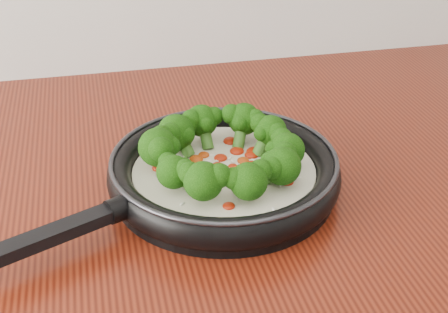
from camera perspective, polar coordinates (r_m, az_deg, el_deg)
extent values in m
cylinder|color=black|center=(0.81, 0.00, -2.72)|extent=(0.38, 0.38, 0.01)
torus|color=black|center=(0.80, 0.00, -1.38)|extent=(0.40, 0.40, 0.03)
torus|color=#2D2D33|center=(0.79, 0.00, -0.12)|extent=(0.39, 0.39, 0.01)
cube|color=black|center=(0.71, -15.29, -6.86)|extent=(0.17, 0.09, 0.01)
cylinder|color=black|center=(0.73, -9.66, -4.78)|extent=(0.04, 0.04, 0.03)
cylinder|color=#EEE8CE|center=(0.80, 0.00, -1.78)|extent=(0.31, 0.31, 0.02)
ellipsoid|color=#AB1E08|center=(0.80, -0.60, -0.88)|extent=(0.02, 0.02, 0.01)
ellipsoid|color=#AB1E08|center=(0.80, -5.97, -1.04)|extent=(0.03, 0.03, 0.01)
ellipsoid|color=#B53C0B|center=(0.79, 1.26, -1.21)|extent=(0.02, 0.02, 0.01)
ellipsoid|color=#AB1E08|center=(0.86, 0.58, 1.43)|extent=(0.03, 0.03, 0.01)
ellipsoid|color=#AB1E08|center=(0.84, 1.19, 0.49)|extent=(0.03, 0.03, 0.01)
ellipsoid|color=#B53C0B|center=(0.83, -1.88, 0.14)|extent=(0.02, 0.02, 0.01)
ellipsoid|color=#AB1E08|center=(0.76, 1.61, -2.91)|extent=(0.02, 0.02, 0.01)
ellipsoid|color=#AB1E08|center=(0.82, -0.32, -0.14)|extent=(0.02, 0.02, 0.01)
ellipsoid|color=#B53C0B|center=(0.76, -2.83, -2.76)|extent=(0.01, 0.01, 0.01)
ellipsoid|color=#AB1E08|center=(0.81, 2.61, -0.71)|extent=(0.02, 0.02, 0.01)
ellipsoid|color=#AB1E08|center=(0.80, 0.82, -0.96)|extent=(0.02, 0.02, 0.01)
ellipsoid|color=#B53C0B|center=(0.78, 0.10, -2.03)|extent=(0.02, 0.02, 0.01)
ellipsoid|color=#AB1E08|center=(0.77, 5.80, -2.32)|extent=(0.03, 0.03, 0.01)
ellipsoid|color=#AB1E08|center=(0.83, 2.55, 0.13)|extent=(0.02, 0.02, 0.01)
ellipsoid|color=#B53C0B|center=(0.81, 1.78, -0.39)|extent=(0.02, 0.02, 0.01)
ellipsoid|color=#AB1E08|center=(0.81, 6.05, -0.68)|extent=(0.02, 0.02, 0.01)
ellipsoid|color=#AB1E08|center=(0.73, 0.44, -4.60)|extent=(0.02, 0.02, 0.01)
ellipsoid|color=#B53C0B|center=(0.82, -2.58, -0.26)|extent=(0.02, 0.02, 0.01)
ellipsoid|color=#AB1E08|center=(0.84, 2.81, 0.43)|extent=(0.03, 0.03, 0.01)
ellipsoid|color=white|center=(0.73, -3.89, -4.41)|extent=(0.01, 0.01, 0.00)
ellipsoid|color=white|center=(0.77, -0.09, -2.36)|extent=(0.01, 0.01, 0.00)
ellipsoid|color=white|center=(0.81, 3.97, -0.57)|extent=(0.01, 0.01, 0.00)
ellipsoid|color=white|center=(0.80, -6.28, -1.05)|extent=(0.01, 0.01, 0.00)
ellipsoid|color=white|center=(0.77, 5.23, -2.66)|extent=(0.01, 0.01, 0.00)
ellipsoid|color=white|center=(0.82, 2.65, -0.32)|extent=(0.01, 0.01, 0.00)
ellipsoid|color=white|center=(0.82, 0.53, -0.17)|extent=(0.01, 0.01, 0.00)
ellipsoid|color=white|center=(0.75, 2.30, -3.12)|extent=(0.01, 0.01, 0.00)
ellipsoid|color=white|center=(0.80, -0.20, -0.94)|extent=(0.01, 0.00, 0.00)
ellipsoid|color=white|center=(0.84, 3.64, 0.37)|extent=(0.01, 0.01, 0.00)
ellipsoid|color=white|center=(0.75, -1.50, -3.33)|extent=(0.01, 0.01, 0.00)
ellipsoid|color=white|center=(0.82, 1.53, -0.30)|extent=(0.01, 0.01, 0.00)
ellipsoid|color=white|center=(0.79, -0.39, -1.51)|extent=(0.01, 0.01, 0.00)
ellipsoid|color=white|center=(0.78, -3.01, -1.79)|extent=(0.01, 0.01, 0.00)
ellipsoid|color=white|center=(0.80, -0.93, -0.84)|extent=(0.01, 0.01, 0.00)
ellipsoid|color=white|center=(0.81, 0.81, -0.48)|extent=(0.01, 0.01, 0.00)
ellipsoid|color=white|center=(0.80, 1.04, -0.79)|extent=(0.01, 0.00, 0.00)
ellipsoid|color=white|center=(0.81, -0.50, -0.38)|extent=(0.01, 0.01, 0.00)
ellipsoid|color=white|center=(0.79, 6.93, -1.98)|extent=(0.01, 0.00, 0.00)
ellipsoid|color=white|center=(0.75, -2.63, -3.37)|extent=(0.01, 0.01, 0.00)
ellipsoid|color=white|center=(0.80, -2.63, -0.89)|extent=(0.01, 0.01, 0.00)
ellipsoid|color=white|center=(0.83, -1.09, 0.11)|extent=(0.01, 0.01, 0.00)
ellipsoid|color=white|center=(0.79, 1.44, -1.40)|extent=(0.01, 0.01, 0.00)
ellipsoid|color=white|center=(0.82, -1.44, -0.39)|extent=(0.01, 0.00, 0.00)
ellipsoid|color=white|center=(0.72, 4.60, -4.90)|extent=(0.00, 0.01, 0.00)
ellipsoid|color=white|center=(0.80, 0.46, -1.11)|extent=(0.01, 0.01, 0.00)
cylinder|color=#47802A|center=(0.83, 3.51, 1.07)|extent=(0.03, 0.03, 0.03)
sphere|color=black|center=(0.83, 4.34, 2.37)|extent=(0.06, 0.06, 0.04)
sphere|color=black|center=(0.83, 3.32, 3.11)|extent=(0.04, 0.04, 0.03)
sphere|color=black|center=(0.82, 4.94, 2.23)|extent=(0.03, 0.03, 0.03)
sphere|color=black|center=(0.82, 3.49, 2.14)|extent=(0.03, 0.03, 0.02)
cylinder|color=#47802A|center=(0.85, 1.49, 1.90)|extent=(0.03, 0.04, 0.04)
sphere|color=black|center=(0.85, 1.85, 3.49)|extent=(0.06, 0.06, 0.04)
sphere|color=black|center=(0.85, 0.67, 3.94)|extent=(0.04, 0.04, 0.03)
sphere|color=black|center=(0.84, 2.87, 3.55)|extent=(0.03, 0.03, 0.03)
sphere|color=black|center=(0.84, 1.51, 3.12)|extent=(0.03, 0.03, 0.02)
cylinder|color=#47802A|center=(0.84, -1.68, 1.81)|extent=(0.02, 0.03, 0.04)
sphere|color=black|center=(0.85, -2.08, 3.33)|extent=(0.06, 0.06, 0.04)
sphere|color=black|center=(0.84, -3.04, 3.43)|extent=(0.04, 0.04, 0.03)
sphere|color=black|center=(0.85, -0.94, 3.75)|extent=(0.03, 0.03, 0.03)
sphere|color=black|center=(0.84, -1.69, 2.97)|extent=(0.03, 0.03, 0.02)
cylinder|color=#47802A|center=(0.83, -3.61, 0.96)|extent=(0.03, 0.03, 0.03)
sphere|color=black|center=(0.83, -4.46, 2.21)|extent=(0.07, 0.07, 0.05)
sphere|color=black|center=(0.81, -5.05, 2.06)|extent=(0.04, 0.04, 0.03)
sphere|color=black|center=(0.84, -3.43, 2.96)|extent=(0.04, 0.04, 0.03)
sphere|color=black|center=(0.82, -3.58, 2.00)|extent=(0.03, 0.03, 0.03)
cylinder|color=#47802A|center=(0.79, -4.84, -0.29)|extent=(0.03, 0.02, 0.04)
sphere|color=black|center=(0.78, -6.14, 0.85)|extent=(0.07, 0.07, 0.05)
sphere|color=black|center=(0.76, -5.86, 0.66)|extent=(0.04, 0.04, 0.03)
sphere|color=black|center=(0.80, -5.79, 1.86)|extent=(0.04, 0.04, 0.03)
sphere|color=black|center=(0.78, -4.93, 0.98)|extent=(0.03, 0.03, 0.02)
cylinder|color=#47802A|center=(0.76, -3.72, -2.06)|extent=(0.03, 0.03, 0.03)
sphere|color=black|center=(0.74, -4.70, -1.43)|extent=(0.05, 0.05, 0.04)
sphere|color=black|center=(0.73, -3.63, -1.27)|extent=(0.03, 0.03, 0.03)
sphere|color=black|center=(0.75, -5.21, -0.51)|extent=(0.03, 0.03, 0.02)
sphere|color=black|center=(0.75, -3.69, -0.87)|extent=(0.03, 0.03, 0.02)
cylinder|color=#47802A|center=(0.74, -1.49, -2.79)|extent=(0.03, 0.04, 0.04)
sphere|color=black|center=(0.71, -1.92, -2.29)|extent=(0.06, 0.06, 0.05)
sphere|color=black|center=(0.71, -0.43, -1.77)|extent=(0.04, 0.04, 0.03)
sphere|color=black|center=(0.72, -3.16, -1.55)|extent=(0.04, 0.04, 0.03)
sphere|color=black|center=(0.73, -1.50, -1.50)|extent=(0.03, 0.03, 0.02)
cylinder|color=#47802A|center=(0.74, 1.79, -2.78)|extent=(0.02, 0.03, 0.03)
sphere|color=black|center=(0.72, 2.28, -2.31)|extent=(0.06, 0.06, 0.05)
sphere|color=black|center=(0.72, 3.37, -1.34)|extent=(0.04, 0.04, 0.03)
sphere|color=black|center=(0.71, 0.91, -2.04)|extent=(0.04, 0.04, 0.03)
sphere|color=black|center=(0.73, 1.78, -1.53)|extent=(0.03, 0.03, 0.02)
cylinder|color=#47802A|center=(0.76, 4.23, -1.64)|extent=(0.03, 0.03, 0.03)
sphere|color=black|center=(0.75, 5.36, -0.88)|extent=(0.06, 0.06, 0.05)
sphere|color=black|center=(0.76, 5.62, 0.30)|extent=(0.04, 0.04, 0.03)
sphere|color=black|center=(0.73, 4.50, -1.04)|extent=(0.04, 0.04, 0.03)
sphere|color=black|center=(0.75, 4.24, -0.42)|extent=(0.03, 0.03, 0.02)
cylinder|color=#47802A|center=(0.79, 4.70, -0.40)|extent=(0.03, 0.02, 0.03)
sphere|color=black|center=(0.79, 5.84, 0.58)|extent=(0.06, 0.06, 0.05)
sphere|color=black|center=(0.80, 5.36, 1.65)|extent=(0.04, 0.04, 0.03)
sphere|color=black|center=(0.77, 5.72, 0.32)|extent=(0.04, 0.04, 0.03)
sphere|color=black|center=(0.79, 4.64, 0.70)|extent=(0.03, 0.03, 0.02)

